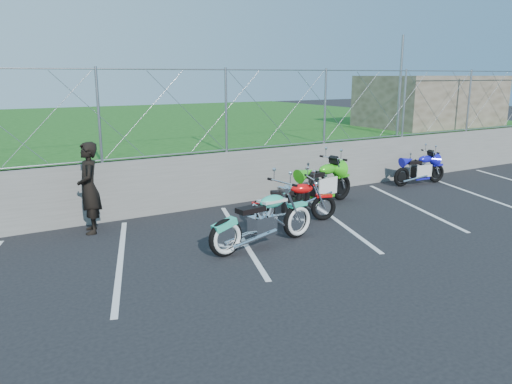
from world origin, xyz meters
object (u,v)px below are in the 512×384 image
sportbike_blue (420,170)px  naked_orange (295,204)px  sportbike_green (322,185)px  person_standing (89,188)px  cruiser_turquoise (265,222)px

sportbike_blue → naked_orange: bearing=-160.5°
sportbike_green → person_standing: person_standing is taller
sportbike_blue → sportbike_green: bearing=-168.0°
sportbike_green → sportbike_blue: size_ratio=1.18×
sportbike_green → person_standing: size_ratio=1.19×
naked_orange → person_standing: (-3.95, 1.53, 0.51)m
cruiser_turquoise → naked_orange: bearing=28.6°
sportbike_green → cruiser_turquoise: bearing=-157.2°
cruiser_turquoise → sportbike_green: bearing=26.4°
sportbike_green → person_standing: bearing=162.4°
cruiser_turquoise → person_standing: person_standing is taller
sportbike_green → sportbike_blue: bearing=-4.7°
naked_orange → sportbike_blue: size_ratio=1.03×
naked_orange → sportbike_green: sportbike_green is taller
naked_orange → sportbike_green: bearing=48.2°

